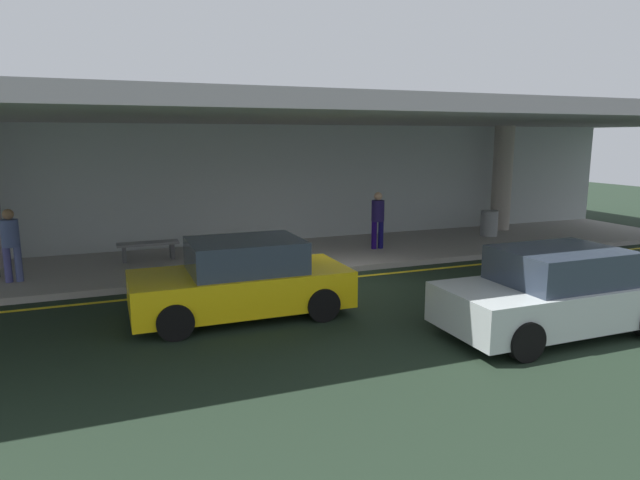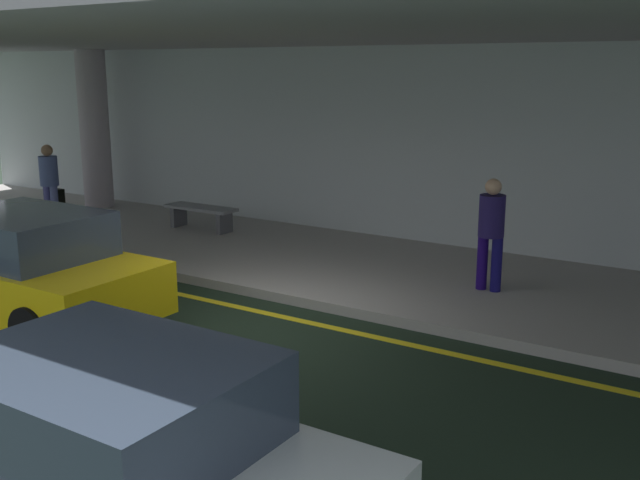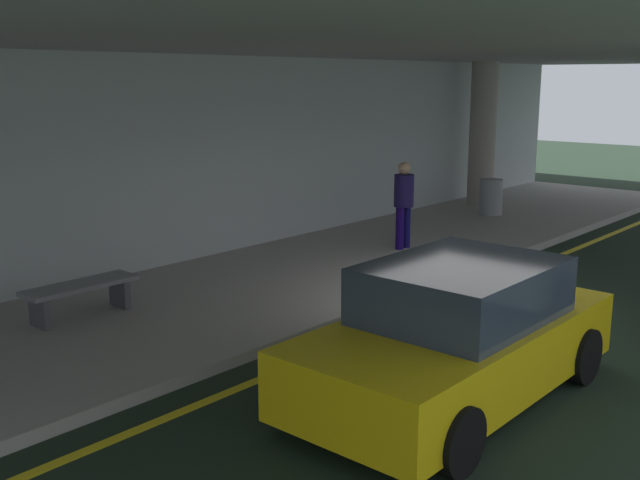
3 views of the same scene
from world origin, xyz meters
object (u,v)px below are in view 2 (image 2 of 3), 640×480
(car_yellow_taxi, at_px, (22,268))
(bench_metal, at_px, (201,213))
(car_silver, at_px, (103,460))
(person_waiting_for_ride, at_px, (491,227))
(traveler_with_luggage, at_px, (49,179))
(suitcase_upright_primary, at_px, (56,203))
(support_column_far_left, at_px, (95,129))

(car_yellow_taxi, xyz_separation_m, bench_metal, (-1.35, 5.15, -0.21))
(car_silver, xyz_separation_m, bench_metal, (-6.26, 8.03, -0.21))
(person_waiting_for_ride, bearing_deg, traveler_with_luggage, -160.62)
(traveler_with_luggage, xyz_separation_m, suitcase_upright_primary, (-0.57, 0.56, -0.65))
(suitcase_upright_primary, bearing_deg, person_waiting_for_ride, -2.37)
(car_silver, xyz_separation_m, traveler_with_luggage, (-9.30, 6.74, 0.40))
(traveler_with_luggage, height_order, suitcase_upright_primary, traveler_with_luggage)
(person_waiting_for_ride, bearing_deg, bench_metal, -170.80)
(car_yellow_taxi, bearing_deg, car_silver, -33.29)
(traveler_with_luggage, bearing_deg, suitcase_upright_primary, -56.66)
(car_yellow_taxi, height_order, traveler_with_luggage, traveler_with_luggage)
(bench_metal, bearing_deg, person_waiting_for_ride, -7.75)
(traveler_with_luggage, bearing_deg, person_waiting_for_ride, 170.15)
(traveler_with_luggage, xyz_separation_m, bench_metal, (3.05, 1.28, -0.61))
(car_silver, relative_size, bench_metal, 2.56)
(person_waiting_for_ride, xyz_separation_m, bench_metal, (-6.46, 0.88, -0.61))
(support_column_far_left, distance_m, traveler_with_luggage, 2.27)
(traveler_with_luggage, distance_m, suitcase_upright_primary, 1.03)
(support_column_far_left, bearing_deg, traveler_with_luggage, -68.22)
(support_column_far_left, bearing_deg, suitcase_upright_primary, -81.51)
(support_column_far_left, bearing_deg, car_yellow_taxi, -48.33)
(car_yellow_taxi, bearing_deg, support_column_far_left, 128.77)
(support_column_far_left, height_order, car_yellow_taxi, support_column_far_left)
(car_yellow_taxi, relative_size, bench_metal, 2.56)
(support_column_far_left, xyz_separation_m, suitcase_upright_primary, (0.21, -1.39, -1.51))
(person_waiting_for_ride, xyz_separation_m, suitcase_upright_primary, (-10.07, 0.16, -0.65))
(support_column_far_left, height_order, traveler_with_luggage, support_column_far_left)
(car_silver, distance_m, traveler_with_luggage, 11.50)
(car_yellow_taxi, relative_size, car_silver, 1.00)
(car_silver, bearing_deg, car_yellow_taxi, 153.73)
(car_yellow_taxi, xyz_separation_m, car_silver, (4.91, -2.88, 0.00))
(support_column_far_left, xyz_separation_m, car_silver, (10.08, -8.69, -1.26))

